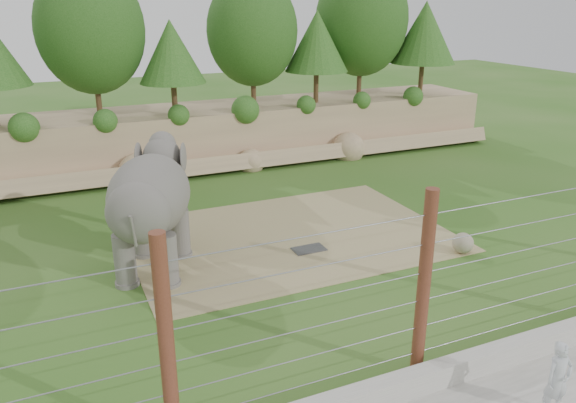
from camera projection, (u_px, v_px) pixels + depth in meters
name	position (u px, v px, depth m)	size (l,w,h in m)	color
ground	(317.00, 279.00, 15.41)	(90.00, 90.00, 0.00)	#2C6118
back_embankment	(204.00, 76.00, 25.19)	(30.00, 5.52, 8.77)	#9A7F61
dirt_patch	(290.00, 236.00, 18.18)	(10.00, 7.00, 0.02)	tan
drain_grate	(309.00, 249.00, 17.16)	(1.00, 0.60, 0.03)	#262628
elephant	(151.00, 213.00, 15.35)	(1.83, 4.28, 3.46)	#67615C
stone_ball	(463.00, 243.00, 16.84)	(0.64, 0.64, 0.64)	gray
retaining_wall	(432.00, 377.00, 11.03)	(26.00, 0.35, 0.50)	#A4A298
barrier_fence	(424.00, 286.00, 10.86)	(20.26, 0.26, 4.00)	#4F2618
zookeeper	(558.00, 379.00, 10.15)	(0.55, 0.36, 1.49)	#B3B6BD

